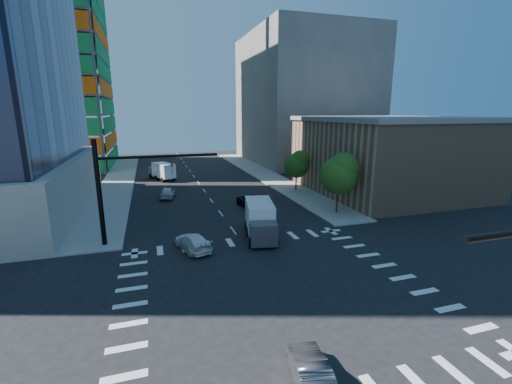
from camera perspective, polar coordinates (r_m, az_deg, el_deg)
name	(u,v)px	position (r m, az deg, el deg)	size (l,w,h in m)	color
ground	(277,290)	(23.08, 3.49, -16.03)	(160.00, 160.00, 0.00)	black
road_markings	(277,290)	(23.08, 3.49, -16.02)	(20.00, 20.00, 0.01)	silver
sidewalk_ne	(263,174)	(63.02, 1.25, 3.01)	(5.00, 60.00, 0.15)	gray
sidewalk_nw	(118,182)	(60.06, -22.00, 1.53)	(5.00, 60.00, 0.15)	gray
construction_building	(33,41)	(84.24, -33.20, 20.33)	(25.16, 34.50, 70.60)	slate
commercial_building	(387,155)	(52.34, 21.01, 5.83)	(20.50, 22.50, 10.60)	#A17E5D
bg_building_ne	(303,99)	(81.40, 7.86, 15.05)	(24.00, 30.00, 28.00)	#665F5B
signal_mast_nw	(118,182)	(30.95, -22.06, 1.50)	(10.20, 0.40, 9.00)	black
tree_south	(340,173)	(38.83, 13.83, 3.09)	(4.16, 4.16, 6.82)	#382316
tree_north	(298,164)	(49.57, 6.95, 4.70)	(3.54, 3.52, 5.78)	#382316
car_nb_far	(251,202)	(41.23, -0.77, -1.62)	(2.31, 5.00, 1.39)	black
car_sb_near	(193,242)	(29.35, -10.51, -8.17)	(1.88, 4.63, 1.34)	white
car_sb_mid	(168,192)	(47.21, -14.50, -0.07)	(1.77, 4.39, 1.50)	#B9BCC2
car_sb_cross	(311,373)	(16.26, 9.15, -27.67)	(1.41, 4.05, 1.33)	#444449
box_truck_near	(261,223)	(31.22, 0.78, -5.21)	(3.71, 6.38, 3.14)	black
box_truck_far	(161,172)	(60.33, -15.50, 3.22)	(4.41, 5.95, 2.87)	black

